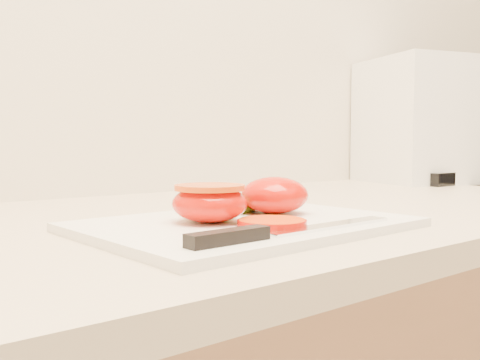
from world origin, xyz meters
TOP-DOWN VIEW (x-y plane):
  - cutting_board at (-0.63, 1.55)m, footprint 0.36×0.27m
  - tomato_half_dome at (-0.56, 1.57)m, footprint 0.08×0.08m
  - tomato_half_cut at (-0.67, 1.56)m, footprint 0.08×0.08m
  - tomato_slice_0 at (-0.63, 1.50)m, footprint 0.07×0.07m
  - lettuce_leaf_0 at (-0.60, 1.62)m, footprint 0.15×0.13m
  - knife at (-0.67, 1.45)m, footprint 0.27×0.03m
  - appliance at (0.15, 1.85)m, footprint 0.27×0.30m

SIDE VIEW (x-z plane):
  - cutting_board at x=-0.63m, z-range 0.93..0.94m
  - tomato_slice_0 at x=-0.63m, z-range 0.94..0.95m
  - knife at x=-0.67m, z-range 0.94..0.95m
  - lettuce_leaf_0 at x=-0.60m, z-range 0.94..0.97m
  - tomato_half_cut at x=-0.67m, z-range 0.94..0.98m
  - tomato_half_dome at x=-0.56m, z-range 0.94..0.99m
  - appliance at x=0.15m, z-range 0.93..1.23m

